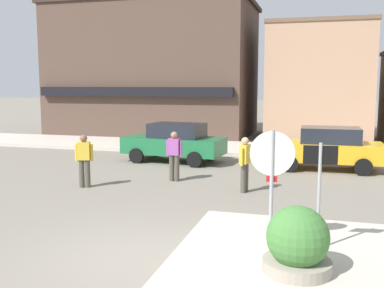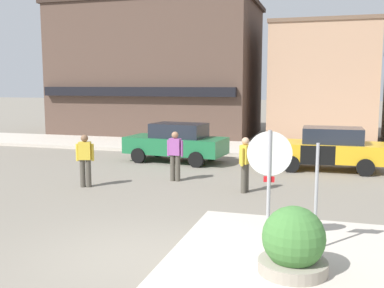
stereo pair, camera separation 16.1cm
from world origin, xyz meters
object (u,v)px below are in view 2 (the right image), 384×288
Objects in this scene: stop_sign at (269,173)px; parked_car_nearest at (177,142)px; pedestrian_crossing_far at (175,155)px; pedestrian_kerb_side at (245,163)px; parked_car_second at (329,148)px; pedestrian_crossing_near at (85,159)px; planter at (293,247)px; one_way_sign at (317,186)px.

parked_car_nearest is at bearing 118.20° from stop_sign.
pedestrian_kerb_side is at bearing -19.97° from pedestrian_crossing_far.
parked_car_second is 2.50× the size of pedestrian_crossing_far.
pedestrian_crossing_near is 2.83m from pedestrian_crossing_far.
pedestrian_crossing_near is (-6.52, 4.95, 0.31)m from planter.
one_way_sign reaches higher than pedestrian_kerb_side.
one_way_sign is at bearing 74.63° from planter.
planter is 0.30× the size of parked_car_second.
one_way_sign is 10.49m from parked_car_nearest.
pedestrian_kerb_side is (4.77, 0.71, 0.00)m from pedestrian_crossing_near.
pedestrian_crossing_near is (-5.98, 3.80, -0.65)m from stop_sign.
stop_sign is 0.87m from one_way_sign.
one_way_sign is at bearing -91.84° from parked_car_second.
pedestrian_kerb_side is at bearing -50.82° from parked_car_nearest.
pedestrian_crossing_near is (-7.11, -4.97, 0.06)m from parked_car_second.
pedestrian_crossing_far is at bearing 34.10° from pedestrian_crossing_near.
planter is (0.54, -1.16, -0.96)m from stop_sign.
pedestrian_kerb_side is (-1.21, 4.51, -0.65)m from stop_sign.
pedestrian_crossing_near is (-6.83, 3.83, -0.46)m from one_way_sign.
planter is at bearing -64.98° from stop_sign.
one_way_sign is at bearing -50.43° from pedestrian_crossing_far.
planter is 0.76× the size of pedestrian_kerb_side.
planter is 0.76× the size of pedestrian_crossing_far.
pedestrian_crossing_far is (-3.64, 5.39, -0.65)m from stop_sign.
pedestrian_kerb_side reaches higher than parked_car_nearest.
one_way_sign is at bearing -2.42° from stop_sign.
pedestrian_crossing_near is at bearing -145.07° from parked_car_second.
stop_sign is at bearing -74.98° from pedestrian_kerb_side.
parked_car_nearest and parked_car_second have the same top height.
planter is 5.93m from pedestrian_kerb_side.
one_way_sign reaches higher than pedestrian_crossing_near.
parked_car_nearest is 5.19m from pedestrian_crossing_near.
stop_sign reaches higher than parked_car_second.
parked_car_second is at bearing 61.23° from pedestrian_kerb_side.
parked_car_nearest is (-4.74, 8.83, -0.71)m from stop_sign.
pedestrian_kerb_side reaches higher than parked_car_second.
planter is at bearing -57.46° from pedestrian_crossing_far.
stop_sign is 1.43× the size of pedestrian_crossing_near.
pedestrian_crossing_near is at bearing 142.78° from planter.
planter is 7.77m from pedestrian_crossing_far.
stop_sign is 4.71m from pedestrian_kerb_side.
stop_sign is 1.88× the size of planter.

